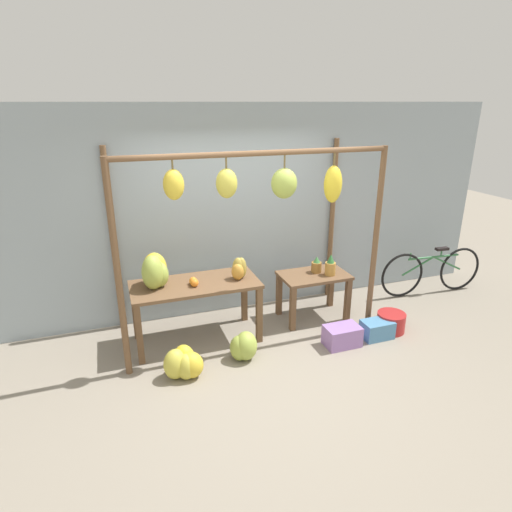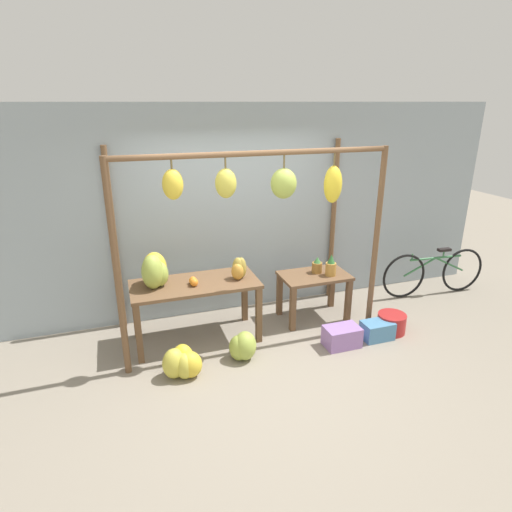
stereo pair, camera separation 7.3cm
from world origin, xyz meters
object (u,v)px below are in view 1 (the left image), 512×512
object	(u,v)px
pineapple_cluster	(324,266)
parked_bicycle	(432,271)
banana_pile_on_table	(154,272)
banana_pile_ground_right	(244,347)
orange_pile	(193,282)
blue_bucket	(391,322)
papaya_pile	(239,269)
banana_pile_ground_left	(184,364)
fruit_crate_purple	(377,329)
fruit_crate_white	(342,336)

from	to	relation	value
pineapple_cluster	parked_bicycle	distance (m)	1.98
banana_pile_on_table	banana_pile_ground_right	xyz separation A→B (m)	(0.87, -0.66, -0.79)
orange_pile	blue_bucket	size ratio (longest dim) A/B	0.47
pineapple_cluster	banana_pile_ground_right	distance (m)	1.59
banana_pile_on_table	papaya_pile	distance (m)	1.01
blue_bucket	banana_pile_ground_right	bearing A→B (deg)	179.68
banana_pile_ground_left	orange_pile	bearing A→B (deg)	67.73
orange_pile	fruit_crate_purple	size ratio (longest dim) A/B	0.44
banana_pile_ground_left	papaya_pile	xyz separation A→B (m)	(0.83, 0.67, 0.73)
orange_pile	blue_bucket	bearing A→B (deg)	-13.04
banana_pile_ground_right	fruit_crate_white	distance (m)	1.23
banana_pile_ground_right	papaya_pile	xyz separation A→B (m)	(0.13, 0.56, 0.73)
banana_pile_ground_right	fruit_crate_white	xyz separation A→B (m)	(1.22, -0.11, -0.04)
pineapple_cluster	parked_bicycle	world-z (taller)	pineapple_cluster
orange_pile	fruit_crate_white	bearing A→B (deg)	-21.70
blue_bucket	parked_bicycle	xyz separation A→B (m)	(1.28, 0.79, 0.24)
parked_bicycle	papaya_pile	world-z (taller)	papaya_pile
blue_bucket	fruit_crate_purple	distance (m)	0.28
blue_bucket	banana_pile_on_table	bearing A→B (deg)	166.88
fruit_crate_purple	banana_pile_on_table	bearing A→B (deg)	163.88
banana_pile_ground_right	parked_bicycle	distance (m)	3.37
banana_pile_on_table	papaya_pile	world-z (taller)	banana_pile_on_table
fruit_crate_purple	fruit_crate_white	bearing A→B (deg)	-178.49
banana_pile_ground_left	papaya_pile	bearing A→B (deg)	38.61
banana_pile_on_table	papaya_pile	size ratio (longest dim) A/B	1.76
papaya_pile	banana_pile_ground_left	bearing A→B (deg)	-141.39
fruit_crate_white	blue_bucket	world-z (taller)	fruit_crate_white
orange_pile	banana_pile_ground_right	size ratio (longest dim) A/B	0.44
banana_pile_on_table	fruit_crate_purple	size ratio (longest dim) A/B	1.23
blue_bucket	fruit_crate_purple	xyz separation A→B (m)	(-0.27, -0.08, -0.01)
fruit_crate_white	fruit_crate_purple	world-z (taller)	fruit_crate_white
banana_pile_ground_right	papaya_pile	world-z (taller)	papaya_pile
parked_bicycle	banana_pile_ground_left	bearing A→B (deg)	-167.48
banana_pile_ground_right	fruit_crate_white	size ratio (longest dim) A/B	0.91
banana_pile_on_table	banana_pile_ground_right	world-z (taller)	banana_pile_on_table
banana_pile_ground_left	papaya_pile	size ratio (longest dim) A/B	1.88
banana_pile_ground_right	papaya_pile	size ratio (longest dim) A/B	1.45
banana_pile_ground_left	parked_bicycle	xyz separation A→B (m)	(3.98, 0.88, 0.20)
banana_pile_ground_left	blue_bucket	distance (m)	2.70
banana_pile_ground_right	fruit_crate_purple	size ratio (longest dim) A/B	1.02
banana_pile_ground_left	papaya_pile	world-z (taller)	papaya_pile
pineapple_cluster	parked_bicycle	size ratio (longest dim) A/B	0.17
parked_bicycle	fruit_crate_purple	distance (m)	1.79
banana_pile_on_table	banana_pile_ground_left	distance (m)	1.11
banana_pile_on_table	pineapple_cluster	distance (m)	2.22
blue_bucket	orange_pile	bearing A→B (deg)	166.96
orange_pile	papaya_pile	xyz separation A→B (m)	(0.57, 0.01, 0.08)
orange_pile	banana_pile_ground_right	distance (m)	0.95
blue_bucket	papaya_pile	bearing A→B (deg)	162.91
banana_pile_ground_left	parked_bicycle	size ratio (longest dim) A/B	0.30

